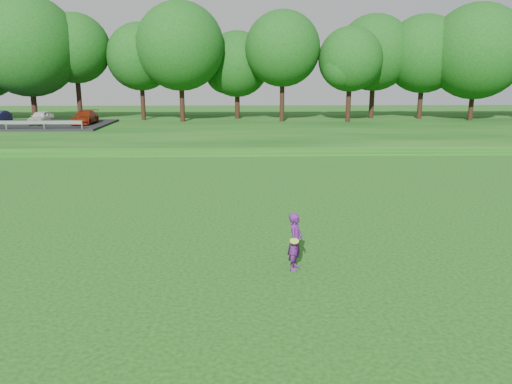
{
  "coord_description": "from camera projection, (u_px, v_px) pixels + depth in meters",
  "views": [
    {
      "loc": [
        0.47,
        -13.54,
        5.49
      ],
      "look_at": [
        0.94,
        3.74,
        1.3
      ],
      "focal_mm": 35.0,
      "sensor_mm": 36.0,
      "label": 1
    }
  ],
  "objects": [
    {
      "name": "woman",
      "position": [
        295.0,
        241.0,
        14.03
      ],
      "size": [
        0.59,
        0.81,
        1.67
      ],
      "color": "#55186C",
      "rests_on": "ground"
    },
    {
      "name": "ground",
      "position": [
        227.0,
        266.0,
        14.43
      ],
      "size": [
        140.0,
        140.0,
        0.0
      ],
      "primitive_type": "plane",
      "color": "#0C420F",
      "rests_on": "ground"
    },
    {
      "name": "berm",
      "position": [
        237.0,
        127.0,
        47.39
      ],
      "size": [
        130.0,
        30.0,
        0.6
      ],
      "primitive_type": "cube",
      "color": "#0C420F",
      "rests_on": "ground"
    },
    {
      "name": "walking_path",
      "position": [
        236.0,
        154.0,
        33.86
      ],
      "size": [
        130.0,
        1.6,
        0.04
      ],
      "primitive_type": "cube",
      "color": "gray",
      "rests_on": "ground"
    },
    {
      "name": "treeline",
      "position": [
        237.0,
        44.0,
        49.44
      ],
      "size": [
        104.0,
        7.0,
        15.0
      ],
      "primitive_type": null,
      "color": "#0F4112",
      "rests_on": "berm"
    }
  ]
}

